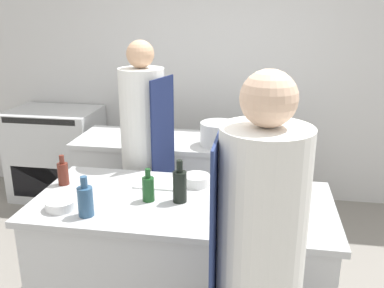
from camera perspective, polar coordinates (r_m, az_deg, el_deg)
wall_back at (r=4.53m, az=3.82°, el=10.12°), size 8.00×0.06×2.80m
prep_counter at (r=2.85m, az=-1.22°, el=-15.53°), size 1.83×0.87×0.88m
pass_counter at (r=3.94m, az=-0.78°, el=-5.53°), size 1.96×0.66×0.88m
oven_range at (r=4.88m, az=-17.53°, el=-1.20°), size 0.92×0.65×0.97m
chef_at_prep_near at (r=1.94m, az=8.76°, el=-17.42°), size 0.38×0.37×1.80m
chef_at_stove at (r=3.34m, az=-6.36°, el=-1.67°), size 0.39×0.38×1.79m
bottle_olive_oil at (r=2.58m, az=-1.65°, el=-5.53°), size 0.09×0.09×0.27m
bottle_vinegar at (r=2.49m, az=-14.02°, el=-7.29°), size 0.09×0.09×0.24m
bottle_wine at (r=2.95m, az=-16.82°, el=-3.70°), size 0.07×0.07×0.20m
bottle_cooking_oil at (r=2.80m, az=13.06°, el=-4.22°), size 0.09×0.09×0.24m
bottle_sauce at (r=2.61m, az=-5.86°, el=-5.86°), size 0.07×0.07×0.21m
bowl_mixing_large at (r=2.45m, az=8.46°, el=-8.60°), size 0.22×0.22×0.09m
bowl_prep_small at (r=2.63m, az=-17.12°, el=-7.73°), size 0.17×0.17×0.05m
bowl_ceramic_blue at (r=2.84m, az=0.62°, el=-4.83°), size 0.18×0.18×0.07m
cutting_board at (r=2.87m, az=-4.60°, el=-5.23°), size 0.29×0.20×0.01m
stockpot at (r=3.61m, az=3.62°, el=1.34°), size 0.32×0.32×0.20m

